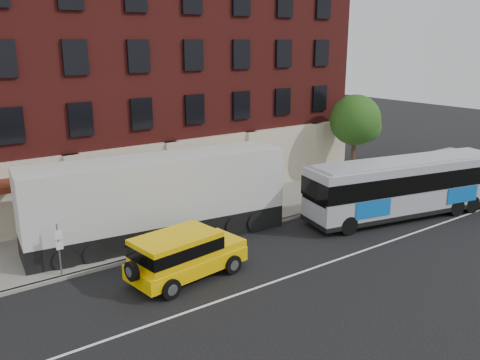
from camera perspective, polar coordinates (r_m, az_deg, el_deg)
ground at (r=22.35m, az=7.21°, el=-11.05°), size 120.00×120.00×0.00m
sidewalk at (r=28.99m, az=-4.94°, el=-4.46°), size 60.00×6.00×0.15m
kerb at (r=26.61m, az=-1.61°, el=-6.27°), size 60.00×0.25×0.15m
lane_line at (r=22.67m, az=6.34°, el=-10.60°), size 60.00×0.12×0.01m
building at (r=34.40m, az=-12.16°, el=11.23°), size 30.00×12.10×15.00m
sign_pole at (r=22.95m, az=-19.86°, el=-7.19°), size 0.30×0.20×2.50m
street_tree at (r=36.78m, az=13.02°, el=6.45°), size 3.60×3.60×6.20m
city_bus at (r=30.62m, az=18.35°, el=-0.56°), size 12.77×5.17×3.42m
yellow_suv at (r=21.78m, az=-6.56°, el=-8.27°), size 5.61×2.93×2.09m
shipping_container at (r=25.70m, az=-9.21°, el=-2.28°), size 13.48×4.17×4.42m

